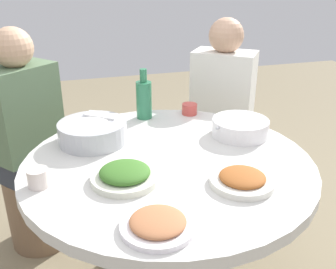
% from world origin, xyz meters
% --- Properties ---
extents(round_dining_table, '(1.10, 1.10, 0.76)m').
position_xyz_m(round_dining_table, '(0.00, 0.00, 0.66)').
color(round_dining_table, '#99999E').
rests_on(round_dining_table, ground).
extents(rice_bowl, '(0.28, 0.28, 0.10)m').
position_xyz_m(rice_bowl, '(0.24, 0.25, 0.81)').
color(rice_bowl, '#B2B5BA').
rests_on(rice_bowl, round_dining_table).
extents(soup_bowl, '(0.24, 0.26, 0.07)m').
position_xyz_m(soup_bowl, '(0.13, -0.36, 0.79)').
color(soup_bowl, white).
rests_on(soup_bowl, round_dining_table).
extents(dish_greens, '(0.24, 0.24, 0.06)m').
position_xyz_m(dish_greens, '(-0.11, 0.19, 0.78)').
color(dish_greens, silver).
rests_on(dish_greens, round_dining_table).
extents(dish_stirfry, '(0.22, 0.22, 0.05)m').
position_xyz_m(dish_stirfry, '(-0.24, -0.19, 0.78)').
color(dish_stirfry, silver).
rests_on(dish_stirfry, round_dining_table).
extents(dish_tofu_braise, '(0.22, 0.22, 0.04)m').
position_xyz_m(dish_tofu_braise, '(-0.39, 0.15, 0.78)').
color(dish_tofu_braise, white).
rests_on(dish_tofu_braise, round_dining_table).
extents(green_bottle, '(0.07, 0.07, 0.24)m').
position_xyz_m(green_bottle, '(0.45, -0.01, 0.86)').
color(green_bottle, '#2C774F').
rests_on(green_bottle, round_dining_table).
extents(tea_cup_near, '(0.07, 0.07, 0.05)m').
position_xyz_m(tea_cup_near, '(0.44, -0.24, 0.79)').
color(tea_cup_near, '#C84740').
rests_on(tea_cup_near, round_dining_table).
extents(tea_cup_far, '(0.07, 0.07, 0.06)m').
position_xyz_m(tea_cup_far, '(-0.06, 0.47, 0.79)').
color(tea_cup_far, silver).
rests_on(tea_cup_far, round_dining_table).
extents(stool_for_diner_left, '(0.37, 0.37, 0.43)m').
position_xyz_m(stool_for_diner_left, '(0.68, -0.53, 0.21)').
color(stool_for_diner_left, brown).
rests_on(stool_for_diner_left, ground).
extents(diner_left, '(0.46, 0.46, 0.76)m').
position_xyz_m(diner_left, '(0.68, -0.53, 0.74)').
color(diner_left, '#2D333D').
rests_on(diner_left, stool_for_diner_left).
extents(stool_for_diner_right, '(0.33, 0.33, 0.43)m').
position_xyz_m(stool_for_diner_right, '(0.65, 0.55, 0.21)').
color(stool_for_diner_right, brown).
rests_on(stool_for_diner_right, ground).
extents(diner_right, '(0.47, 0.46, 0.76)m').
position_xyz_m(diner_right, '(0.65, 0.55, 0.74)').
color(diner_right, '#2D333D').
rests_on(diner_right, stool_for_diner_right).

